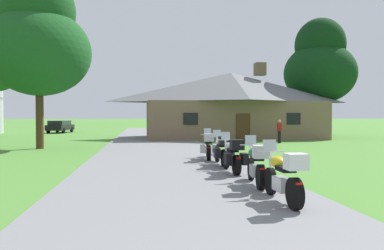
{
  "coord_description": "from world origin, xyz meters",
  "views": [
    {
      "loc": [
        -0.94,
        -1.16,
        1.91
      ],
      "look_at": [
        1.69,
        18.4,
        1.44
      ],
      "focal_mm": 34.95,
      "sensor_mm": 36.0,
      "label": 1
    }
  ],
  "objects": [
    {
      "name": "parked_black_suv_far_left",
      "position": [
        -10.23,
        43.24,
        0.78
      ],
      "size": [
        2.42,
        4.8,
        1.4
      ],
      "rotation": [
        0.0,
        0.0,
        -0.13
      ],
      "color": "black",
      "rests_on": "ground"
    },
    {
      "name": "stone_lodge",
      "position": [
        6.75,
        30.61,
        2.93
      ],
      "size": [
        15.36,
        8.39,
        6.59
      ],
      "color": "brown",
      "rests_on": "ground"
    },
    {
      "name": "asphalt_driveway",
      "position": [
        0.0,
        18.0,
        0.03
      ],
      "size": [
        6.4,
        80.0,
        0.06
      ],
      "primitive_type": "cube",
      "color": "slate",
      "rests_on": "ground"
    },
    {
      "name": "motorcycle_blue_farthest_in_row",
      "position": [
        1.89,
        14.62,
        0.61
      ],
      "size": [
        0.9,
        2.08,
        1.3
      ],
      "rotation": [
        0.0,
        0.0,
        -0.14
      ],
      "color": "black",
      "rests_on": "asphalt_driveway"
    },
    {
      "name": "tree_right_of_lodge",
      "position": [
        15.8,
        32.37,
        6.76
      ],
      "size": [
        6.7,
        6.7,
        11.16
      ],
      "color": "#422D19",
      "rests_on": "ground"
    },
    {
      "name": "motorcycle_white_fourth_in_row",
      "position": [
        2.07,
        12.71,
        0.61
      ],
      "size": [
        0.73,
        2.08,
        1.3
      ],
      "rotation": [
        0.0,
        0.0,
        -0.02
      ],
      "color": "black",
      "rests_on": "asphalt_driveway"
    },
    {
      "name": "motorcycle_green_second_in_row",
      "position": [
        2.09,
        8.44,
        0.62
      ],
      "size": [
        0.73,
        2.08,
        1.3
      ],
      "rotation": [
        0.0,
        0.0,
        -0.12
      ],
      "color": "black",
      "rests_on": "asphalt_driveway"
    },
    {
      "name": "motorcycle_yellow_nearest_to_camera",
      "position": [
        2.06,
        6.41,
        0.62
      ],
      "size": [
        0.66,
        2.08,
        1.3
      ],
      "rotation": [
        0.0,
        0.0,
        -0.01
      ],
      "color": "black",
      "rests_on": "asphalt_driveway"
    },
    {
      "name": "ground_plane",
      "position": [
        0.0,
        20.0,
        0.0
      ],
      "size": [
        500.0,
        500.0,
        0.0
      ],
      "primitive_type": "plane",
      "color": "#4C8433"
    },
    {
      "name": "bystander_red_shirt_near_lodge",
      "position": [
        8.75,
        24.27,
        0.93
      ],
      "size": [
        0.28,
        0.54,
        1.67
      ],
      "rotation": [
        0.0,
        0.0,
        4.88
      ],
      "color": "black",
      "rests_on": "ground"
    },
    {
      "name": "motorcycle_silver_third_in_row",
      "position": [
        2.0,
        10.7,
        0.61
      ],
      "size": [
        0.72,
        2.08,
        1.3
      ],
      "rotation": [
        0.0,
        0.0,
        0.01
      ],
      "color": "black",
      "rests_on": "asphalt_driveway"
    },
    {
      "name": "tree_left_near",
      "position": [
        -6.88,
        21.71,
        6.35
      ],
      "size": [
        5.98,
        5.98,
        10.27
      ],
      "color": "#422D19",
      "rests_on": "ground"
    }
  ]
}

